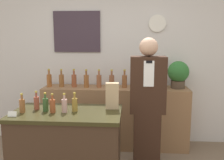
# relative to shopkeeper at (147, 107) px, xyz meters

# --- Properties ---
(back_wall) EXTENTS (5.20, 0.09, 2.70)m
(back_wall) POSITION_rel_shopkeeper_xyz_m (-0.53, 1.02, 0.51)
(back_wall) COLOR silver
(back_wall) RESTS_ON ground_plane
(back_shelf) EXTENTS (2.21, 0.45, 0.94)m
(back_shelf) POSITION_rel_shopkeeper_xyz_m (-0.44, 0.74, -0.37)
(back_shelf) COLOR #8E6642
(back_shelf) RESTS_ON ground_plane
(display_counter) EXTENTS (1.17, 0.67, 0.91)m
(display_counter) POSITION_rel_shopkeeper_xyz_m (-0.89, -0.45, -0.39)
(display_counter) COLOR #382619
(display_counter) RESTS_ON ground_plane
(shopkeeper) EXTENTS (0.43, 0.27, 1.69)m
(shopkeeper) POSITION_rel_shopkeeper_xyz_m (0.00, 0.00, 0.00)
(shopkeeper) COLOR #331E14
(shopkeeper) RESTS_ON ground_plane
(potted_plant) EXTENTS (0.32, 0.32, 0.41)m
(potted_plant) POSITION_rel_shopkeeper_xyz_m (0.50, 0.76, 0.32)
(potted_plant) COLOR #4C3D2D
(potted_plant) RESTS_ON back_shelf
(paper_bag) EXTENTS (0.15, 0.10, 0.29)m
(paper_bag) POSITION_rel_shopkeeper_xyz_m (-0.41, -0.29, 0.21)
(paper_bag) COLOR tan
(paper_bag) RESTS_ON display_counter
(price_card_left) EXTENTS (0.09, 0.02, 0.06)m
(price_card_left) POSITION_rel_shopkeeper_xyz_m (-1.39, -0.67, 0.09)
(price_card_left) COLOR white
(price_card_left) RESTS_ON display_counter
(counter_bottle_0) EXTENTS (0.06, 0.06, 0.21)m
(counter_bottle_0) POSITION_rel_shopkeeper_xyz_m (-1.35, -0.52, 0.14)
(counter_bottle_0) COLOR brown
(counter_bottle_0) RESTS_ON display_counter
(counter_bottle_1) EXTENTS (0.06, 0.06, 0.21)m
(counter_bottle_1) POSITION_rel_shopkeeper_xyz_m (-1.24, -0.39, 0.14)
(counter_bottle_1) COLOR brown
(counter_bottle_1) RESTS_ON display_counter
(counter_bottle_2) EXTENTS (0.06, 0.06, 0.21)m
(counter_bottle_2) POSITION_rel_shopkeeper_xyz_m (-1.12, -0.46, 0.14)
(counter_bottle_2) COLOR #335429
(counter_bottle_2) RESTS_ON display_counter
(counter_bottle_3) EXTENTS (0.06, 0.06, 0.21)m
(counter_bottle_3) POSITION_rel_shopkeeper_xyz_m (-1.03, -0.50, 0.14)
(counter_bottle_3) COLOR brown
(counter_bottle_3) RESTS_ON display_counter
(counter_bottle_4) EXTENTS (0.06, 0.06, 0.21)m
(counter_bottle_4) POSITION_rel_shopkeeper_xyz_m (-0.91, -0.48, 0.14)
(counter_bottle_4) COLOR tan
(counter_bottle_4) RESTS_ON display_counter
(counter_bottle_5) EXTENTS (0.06, 0.06, 0.21)m
(counter_bottle_5) POSITION_rel_shopkeeper_xyz_m (-0.81, -0.43, 0.14)
(counter_bottle_5) COLOR olive
(counter_bottle_5) RESTS_ON display_counter
(shelf_bottle_0) EXTENTS (0.08, 0.08, 0.28)m
(shelf_bottle_0) POSITION_rel_shopkeeper_xyz_m (-1.47, 0.73, 0.20)
(shelf_bottle_0) COLOR brown
(shelf_bottle_0) RESTS_ON back_shelf
(shelf_bottle_1) EXTENTS (0.08, 0.08, 0.28)m
(shelf_bottle_1) POSITION_rel_shopkeeper_xyz_m (-1.27, 0.73, 0.20)
(shelf_bottle_1) COLOR brown
(shelf_bottle_1) RESTS_ON back_shelf
(shelf_bottle_2) EXTENTS (0.08, 0.08, 0.28)m
(shelf_bottle_2) POSITION_rel_shopkeeper_xyz_m (-1.08, 0.74, 0.20)
(shelf_bottle_2) COLOR brown
(shelf_bottle_2) RESTS_ON back_shelf
(shelf_bottle_3) EXTENTS (0.08, 0.08, 0.28)m
(shelf_bottle_3) POSITION_rel_shopkeeper_xyz_m (-0.88, 0.72, 0.20)
(shelf_bottle_3) COLOR brown
(shelf_bottle_3) RESTS_ON back_shelf
(shelf_bottle_4) EXTENTS (0.08, 0.08, 0.28)m
(shelf_bottle_4) POSITION_rel_shopkeeper_xyz_m (-0.69, 0.73, 0.20)
(shelf_bottle_4) COLOR brown
(shelf_bottle_4) RESTS_ON back_shelf
(shelf_bottle_5) EXTENTS (0.08, 0.08, 0.28)m
(shelf_bottle_5) POSITION_rel_shopkeeper_xyz_m (-0.49, 0.73, 0.20)
(shelf_bottle_5) COLOR brown
(shelf_bottle_5) RESTS_ON back_shelf
(shelf_bottle_6) EXTENTS (0.08, 0.08, 0.28)m
(shelf_bottle_6) POSITION_rel_shopkeeper_xyz_m (-0.30, 0.74, 0.20)
(shelf_bottle_6) COLOR brown
(shelf_bottle_6) RESTS_ON back_shelf
(shelf_bottle_7) EXTENTS (0.08, 0.08, 0.28)m
(shelf_bottle_7) POSITION_rel_shopkeeper_xyz_m (-0.11, 0.74, 0.20)
(shelf_bottle_7) COLOR brown
(shelf_bottle_7) RESTS_ON back_shelf
(shelf_bottle_8) EXTENTS (0.08, 0.08, 0.28)m
(shelf_bottle_8) POSITION_rel_shopkeeper_xyz_m (0.09, 0.74, 0.20)
(shelf_bottle_8) COLOR brown
(shelf_bottle_8) RESTS_ON back_shelf
(shelf_bottle_9) EXTENTS (0.08, 0.08, 0.28)m
(shelf_bottle_9) POSITION_rel_shopkeeper_xyz_m (0.28, 0.73, 0.20)
(shelf_bottle_9) COLOR brown
(shelf_bottle_9) RESTS_ON back_shelf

